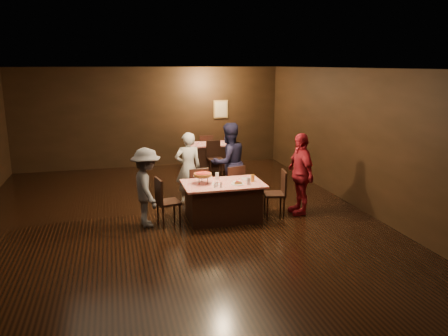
% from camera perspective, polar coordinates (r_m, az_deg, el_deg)
% --- Properties ---
extents(room, '(10.00, 10.04, 3.02)m').
position_cam_1_polar(room, '(8.46, -6.78, 6.95)').
color(room, black).
rests_on(room, ground).
extents(main_table, '(1.60, 1.00, 0.77)m').
position_cam_1_polar(main_table, '(8.81, -0.12, -4.37)').
color(main_table, red).
rests_on(main_table, ground).
extents(back_table, '(1.30, 0.90, 0.77)m').
position_cam_1_polar(back_table, '(13.11, -1.89, 1.57)').
color(back_table, '#B40C1F').
rests_on(back_table, ground).
extents(chair_far_left, '(0.47, 0.47, 0.95)m').
position_cam_1_polar(chair_far_left, '(9.40, -3.62, -2.67)').
color(chair_far_left, black).
rests_on(chair_far_left, ground).
extents(chair_far_right, '(0.50, 0.50, 0.95)m').
position_cam_1_polar(chair_far_right, '(9.58, 1.09, -2.34)').
color(chair_far_right, black).
rests_on(chair_far_right, ground).
extents(chair_end_left, '(0.49, 0.49, 0.95)m').
position_cam_1_polar(chair_end_left, '(8.59, -7.27, -4.32)').
color(chair_end_left, black).
rests_on(chair_end_left, ground).
extents(chair_end_right, '(0.49, 0.49, 0.95)m').
position_cam_1_polar(chair_end_right, '(9.11, 6.61, -3.27)').
color(chair_end_right, black).
rests_on(chair_end_right, ground).
extents(chair_back_near, '(0.43, 0.43, 0.95)m').
position_cam_1_polar(chair_back_near, '(12.42, -1.19, 1.33)').
color(chair_back_near, black).
rests_on(chair_back_near, ground).
extents(chair_back_far, '(0.43, 0.43, 0.95)m').
position_cam_1_polar(chair_back_far, '(13.66, -2.45, 2.44)').
color(chair_back_far, black).
rests_on(chair_back_far, ground).
extents(diner_white_jacket, '(0.59, 0.39, 1.62)m').
position_cam_1_polar(diner_white_jacket, '(9.80, -4.71, 0.00)').
color(diner_white_jacket, silver).
rests_on(diner_white_jacket, ground).
extents(diner_navy_hoodie, '(1.04, 0.92, 1.81)m').
position_cam_1_polar(diner_navy_hoodie, '(9.86, 0.62, 0.71)').
color(diner_navy_hoodie, black).
rests_on(diner_navy_hoodie, ground).
extents(diner_grey_knit, '(0.68, 1.05, 1.54)m').
position_cam_1_polar(diner_grey_knit, '(8.52, -10.07, -2.52)').
color(diner_grey_knit, '#5A5A60').
rests_on(diner_grey_knit, ground).
extents(diner_red_shirt, '(0.45, 1.01, 1.71)m').
position_cam_1_polar(diner_red_shirt, '(9.21, 9.93, -0.74)').
color(diner_red_shirt, maroon).
rests_on(diner_red_shirt, ground).
extents(pizza_stand, '(0.38, 0.38, 0.22)m').
position_cam_1_polar(pizza_stand, '(8.62, -2.78, -0.88)').
color(pizza_stand, black).
rests_on(pizza_stand, main_table).
extents(plate_with_slice, '(0.25, 0.25, 0.06)m').
position_cam_1_polar(plate_with_slice, '(8.59, 1.79, -1.99)').
color(plate_with_slice, white).
rests_on(plate_with_slice, main_table).
extents(plate_empty, '(0.25, 0.25, 0.01)m').
position_cam_1_polar(plate_empty, '(8.98, 3.04, -1.43)').
color(plate_empty, white).
rests_on(plate_empty, main_table).
extents(glass_front_right, '(0.08, 0.08, 0.14)m').
position_cam_1_polar(glass_front_right, '(8.57, 3.21, -1.73)').
color(glass_front_right, silver).
rests_on(glass_front_right, main_table).
extents(glass_amber, '(0.08, 0.08, 0.14)m').
position_cam_1_polar(glass_amber, '(8.80, 3.75, -1.34)').
color(glass_amber, '#BF7F26').
rests_on(glass_amber, main_table).
extents(glass_back, '(0.08, 0.08, 0.14)m').
position_cam_1_polar(glass_back, '(8.95, -0.91, -1.05)').
color(glass_back, silver).
rests_on(glass_back, main_table).
extents(condiments, '(0.17, 0.10, 0.09)m').
position_cam_1_polar(condiments, '(8.38, -0.83, -2.21)').
color(condiments, silver).
rests_on(condiments, main_table).
extents(napkin_center, '(0.19, 0.19, 0.01)m').
position_cam_1_polar(napkin_center, '(8.78, 1.78, -1.81)').
color(napkin_center, white).
rests_on(napkin_center, main_table).
extents(napkin_left, '(0.21, 0.21, 0.01)m').
position_cam_1_polar(napkin_left, '(8.62, -1.00, -2.09)').
color(napkin_left, white).
rests_on(napkin_left, main_table).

